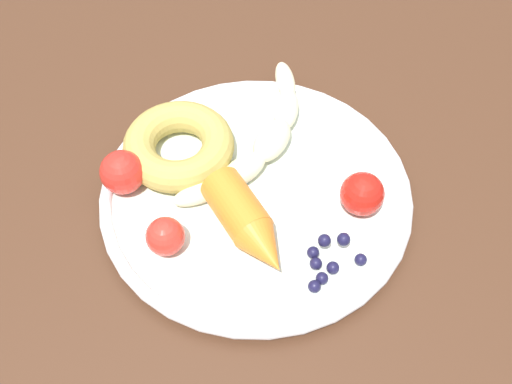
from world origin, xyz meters
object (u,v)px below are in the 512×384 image
Objects in this scene: dining_table at (191,252)px; plate at (256,194)px; banana at (262,138)px; donut at (179,146)px; tomato_far at (122,172)px; carrot_orange at (248,224)px; tomato_mid at (165,236)px; blueberry_pile at (329,260)px; tomato_near at (362,194)px.

dining_table is 0.12m from plate.
plate is at bearing -145.17° from banana.
donut is 0.06m from tomato_far.
carrot_orange reaches higher than banana.
banana reaches higher than dining_table.
plate is 8.49× the size of tomato_mid.
tomato_mid reaches higher than plate.
blueberry_pile is at bearing -90.71° from donut.
donut is (-0.06, 0.05, 0.00)m from banana.
tomato_mid is at bearing -141.27° from donut.
donut is at bearing 46.20° from dining_table.
tomato_mid is at bearing 139.81° from carrot_orange.
dining_table is 0.12m from donut.
banana reaches higher than plate.
donut is 0.10m from tomato_mid.
carrot_orange is at bearing -40.19° from tomato_mid.
blueberry_pile reaches higher than plate.
tomato_near is at bearing -52.06° from dining_table.
plate is at bearing 32.87° from carrot_orange.
tomato_far is at bearing 106.25° from blueberry_pile.
carrot_orange is 2.69× the size of tomato_far.
tomato_far is at bearing 124.55° from tomato_near.
donut is 0.18m from blueberry_pile.
tomato_near is at bearing -31.89° from carrot_orange.
tomato_mid is at bearing 144.77° from tomato_near.
tomato_near is (0.10, -0.13, 0.12)m from dining_table.
carrot_orange reaches higher than blueberry_pile.
tomato_mid is at bearing -105.29° from tomato_far.
plate is 0.06m from banana.
blueberry_pile is at bearing -76.85° from dining_table.
tomato_near is (0.07, 0.01, 0.01)m from blueberry_pile.
tomato_near is 1.17× the size of tomato_mid.
donut reaches higher than dining_table.
carrot_orange is 1.04× the size of donut.
donut is 2.66× the size of tomato_near.
tomato_far is at bearing 151.63° from banana.
tomato_near reaches higher than dining_table.
blueberry_pile is 1.73× the size of tomato_mid.
tomato_near reaches higher than plate.
tomato_far is (-0.06, 0.20, 0.01)m from blueberry_pile.
blueberry_pile is (-0.06, -0.13, -0.00)m from banana.
carrot_orange is 3.25× the size of tomato_mid.
dining_table is 0.15m from banana.
donut is 0.18m from tomato_near.
tomato_far is at bearing 167.37° from donut.
tomato_far reaches higher than blueberry_pile.
tomato_far is (-0.03, 0.13, 0.00)m from carrot_orange.
tomato_mid is (-0.08, -0.06, 0.00)m from donut.
dining_table is 37.33× the size of tomato_mid.
tomato_mid is (-0.10, 0.02, 0.02)m from plate.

